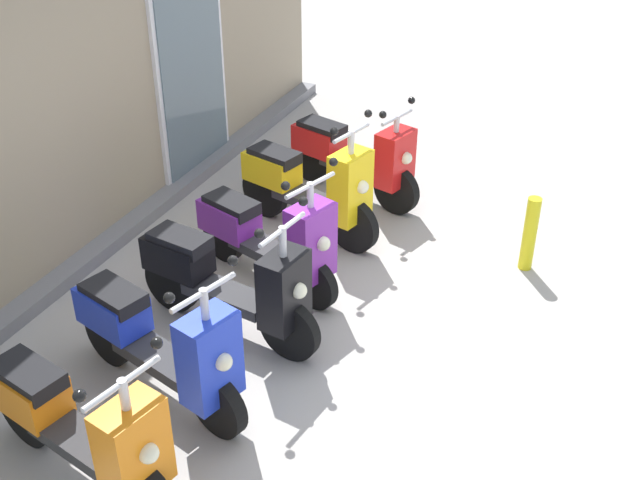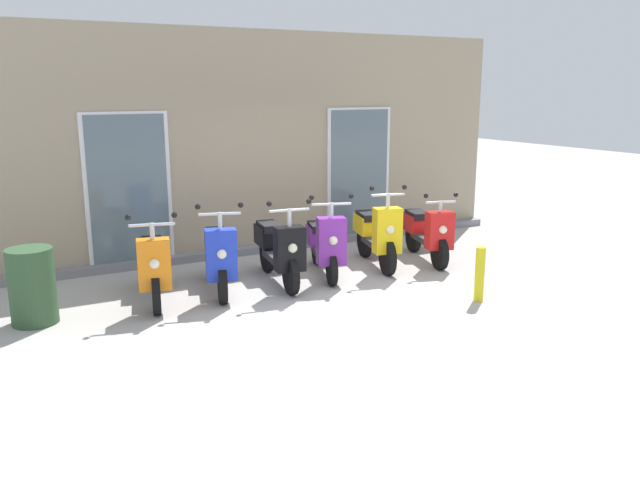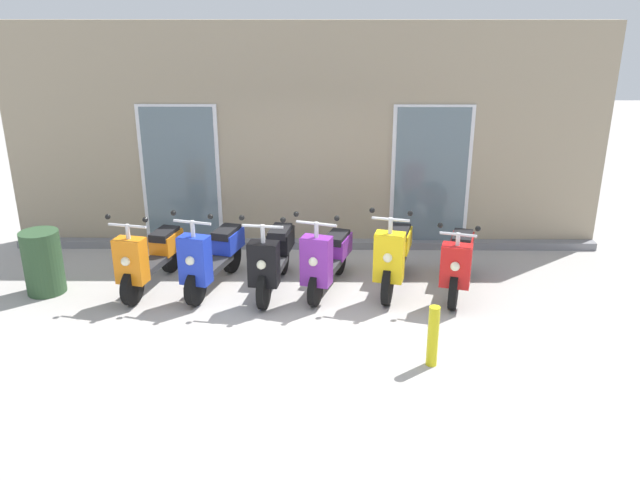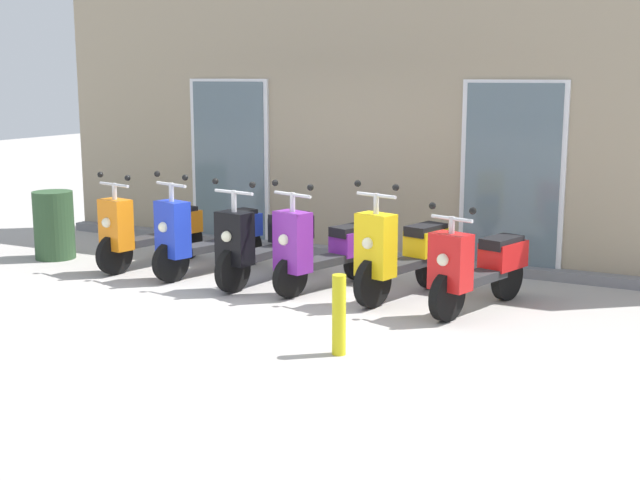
% 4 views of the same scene
% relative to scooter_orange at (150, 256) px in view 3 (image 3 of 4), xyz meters
% --- Properties ---
extents(ground_plane, '(40.00, 40.00, 0.00)m').
position_rel_scooter_orange_xyz_m(ground_plane, '(2.08, -0.82, -0.47)').
color(ground_plane, '#A8A39E').
extents(storefront_facade, '(9.38, 0.50, 3.51)m').
position_rel_scooter_orange_xyz_m(storefront_facade, '(2.08, 1.83, 1.23)').
color(storefront_facade, gray).
rests_on(storefront_facade, ground_plane).
extents(scooter_orange, '(0.71, 1.60, 1.21)m').
position_rel_scooter_orange_xyz_m(scooter_orange, '(0.00, 0.00, 0.00)').
color(scooter_orange, black).
rests_on(scooter_orange, ground_plane).
extents(scooter_blue, '(0.78, 1.59, 1.26)m').
position_rel_scooter_orange_xyz_m(scooter_blue, '(0.86, -0.01, 0.01)').
color(scooter_blue, black).
rests_on(scooter_blue, ground_plane).
extents(scooter_black, '(0.63, 1.66, 1.24)m').
position_rel_scooter_orange_xyz_m(scooter_black, '(1.70, -0.06, 0.02)').
color(scooter_black, black).
rests_on(scooter_black, ground_plane).
extents(scooter_purple, '(0.80, 1.50, 1.25)m').
position_rel_scooter_orange_xyz_m(scooter_purple, '(2.43, -0.03, 0.00)').
color(scooter_purple, black).
rests_on(scooter_purple, ground_plane).
extents(scooter_yellow, '(0.71, 1.56, 1.30)m').
position_rel_scooter_orange_xyz_m(scooter_yellow, '(3.35, 0.01, 0.03)').
color(scooter_yellow, black).
rests_on(scooter_yellow, ground_plane).
extents(scooter_red, '(0.74, 1.55, 1.14)m').
position_rel_scooter_orange_xyz_m(scooter_red, '(4.21, -0.08, -0.01)').
color(scooter_red, black).
rests_on(scooter_red, ground_plane).
extents(trash_bin, '(0.51, 0.51, 0.88)m').
position_rel_scooter_orange_xyz_m(trash_bin, '(-1.42, -0.16, -0.03)').
color(trash_bin, '#2D4C2D').
rests_on(trash_bin, ground_plane).
extents(curb_bollard, '(0.12, 0.12, 0.70)m').
position_rel_scooter_orange_xyz_m(curb_bollard, '(3.57, -1.99, -0.12)').
color(curb_bollard, yellow).
rests_on(curb_bollard, ground_plane).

